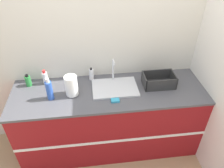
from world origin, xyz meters
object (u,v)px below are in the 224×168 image
Objects in this scene: bottle_blue at (49,90)px; soap_dispenser at (91,74)px; sink at (115,87)px; bottle_white_spray at (45,78)px; dish_rack at (159,81)px; bottle_green at (28,81)px; paper_towel_roll at (71,86)px.

soap_dispenser is at bearing 34.46° from bottle_blue.
bottle_blue is (-0.71, -0.10, 0.10)m from sink.
bottle_white_spray is 0.69× the size of bottle_blue.
dish_rack is 2.29× the size of soap_dispenser.
soap_dispenser is (0.74, 0.04, 0.00)m from bottle_green.
bottle_green is (-0.51, 0.24, -0.06)m from paper_towel_roll.
soap_dispenser is at bearing 2.68° from bottle_white_spray.
sink is at bearing -39.64° from soap_dispenser.
sink is 0.82m from bottle_white_spray.
paper_towel_roll is at bearing -38.50° from bottle_white_spray.
dish_rack is 1.35× the size of bottle_blue.
dish_rack is 1.24m from bottle_blue.
sink is 1.43× the size of dish_rack.
paper_towel_roll is 1.53× the size of soap_dispenser.
bottle_blue is (0.08, -0.29, 0.04)m from bottle_white_spray.
sink reaches higher than bottle_white_spray.
bottle_white_spray reaches higher than bottle_green.
sink is at bearing 7.36° from paper_towel_roll.
paper_towel_roll is 0.40m from bottle_white_spray.
sink is 1.01m from bottle_green.
paper_towel_roll is 0.23m from bottle_blue.
bottle_white_spray is (-0.31, 0.25, -0.04)m from paper_towel_roll.
bottle_blue is (-1.23, -0.09, 0.06)m from dish_rack.
dish_rack is at bearing -15.80° from soap_dispenser.
paper_towel_roll is at bearing -176.76° from dish_rack.
dish_rack is at bearing -6.75° from bottle_green.
bottle_white_spray is 1.16× the size of soap_dispenser.
bottle_white_spray is (-0.80, 0.19, 0.06)m from sink.
paper_towel_roll is 1.00m from dish_rack.
sink reaches higher than dish_rack.
bottle_green is (-0.28, 0.27, -0.05)m from bottle_blue.
dish_rack is 0.81m from soap_dispenser.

